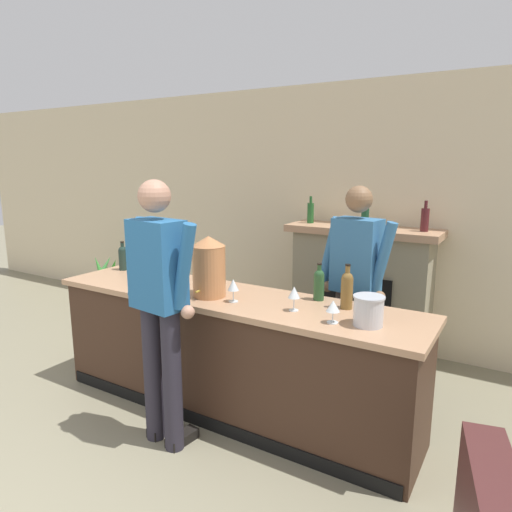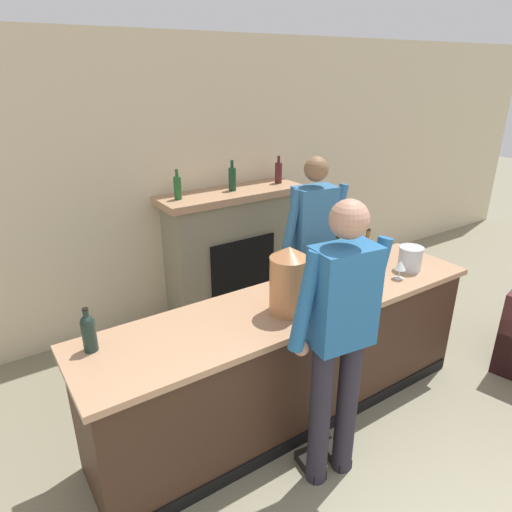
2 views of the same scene
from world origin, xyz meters
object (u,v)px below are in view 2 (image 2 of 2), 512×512
Objects in this scene: fireplace_stone at (232,250)px; wine_glass_front_right at (318,287)px; copper_dispenser at (289,280)px; wine_bottle_port_short at (89,331)px; wine_glass_by_dispenser at (400,266)px; wine_bottle_chardonnay_pale at (337,254)px; wine_glass_near_bucket at (362,269)px; person_customer at (339,338)px; ice_bucket_steel at (410,258)px; wine_bottle_merlot_tall at (367,249)px; person_bartender at (313,245)px.

wine_glass_front_right is (-0.37, -1.77, 0.40)m from fireplace_stone.
copper_dispenser reaches higher than wine_bottle_port_short.
fireplace_stone is at bearing 102.77° from wine_glass_by_dispenser.
wine_bottle_chardonnay_pale reaches higher than wine_bottle_port_short.
wine_glass_near_bucket is (0.47, 0.05, 0.00)m from wine_glass_front_right.
person_customer reaches higher than ice_bucket_steel.
wine_bottle_merlot_tall is 1.85× the size of wine_glass_front_right.
person_customer reaches higher than wine_glass_front_right.
wine_bottle_merlot_tall is at bearing -0.42° from wine_bottle_port_short.
copper_dispenser is 1.03m from wine_glass_by_dispenser.
fireplace_stone is 3.50× the size of copper_dispenser.
wine_bottle_port_short is at bearing 172.57° from wine_glass_near_bucket.
ice_bucket_steel is 0.22m from wine_glass_by_dispenser.
ice_bucket_steel is (0.35, -0.77, 0.06)m from person_bartender.
copper_dispenser is (0.03, 0.51, 0.15)m from person_customer.
person_bartender is 3.83× the size of copper_dispenser.
ice_bucket_steel is 1.13× the size of wine_glass_near_bucket.
fireplace_stone is at bearing 95.60° from wine_bottle_chardonnay_pale.
person_customer reaches higher than wine_glass_by_dispenser.
wine_bottle_merlot_tall is at bearing -75.61° from fireplace_stone.
wine_glass_near_bucket is (-0.04, -0.32, -0.00)m from wine_bottle_chardonnay_pale.
person_bartender is 2.14m from wine_bottle_port_short.
wine_bottle_chardonnay_pale is (0.14, -1.41, 0.41)m from fireplace_stone.
wine_glass_front_right reaches higher than wine_glass_by_dispenser.
wine_glass_near_bucket is at bearing -7.43° from wine_bottle_port_short.
wine_bottle_port_short is at bearing 146.60° from person_customer.
person_bartender reaches higher than wine_glass_near_bucket.
person_customer is 0.53m from copper_dispenser.
wine_bottle_port_short is at bearing 179.58° from wine_bottle_merlot_tall.
person_bartender reaches higher than wine_bottle_port_short.
person_bartender is at bearing 99.96° from wine_glass_by_dispenser.
person_bartender is 10.30× the size of wine_glass_near_bucket.
wine_bottle_merlot_tall is 2.13× the size of wine_glass_by_dispenser.
fireplace_stone is at bearing 74.31° from person_customer.
copper_dispenser is at bearing 176.08° from wine_glass_by_dispenser.
copper_dispenser reaches higher than ice_bucket_steel.
copper_dispenser is (-0.87, -0.77, 0.20)m from person_bartender.
wine_glass_front_right is (-0.76, -0.28, -0.02)m from wine_bottle_merlot_tall.
copper_dispenser is 0.83m from wine_bottle_chardonnay_pale.
fireplace_stone reaches higher than wine_bottle_merlot_tall.
person_customer is 9.46× the size of ice_bucket_steel.
wine_glass_near_bucket is at bearing -86.87° from fireplace_stone.
person_bartender is (0.90, 1.28, -0.04)m from person_customer.
wine_bottle_chardonnay_pale is at bearing 2.03° from wine_bottle_port_short.
person_bartender is 6.49× the size of wine_bottle_port_short.
wine_bottle_chardonnay_pale is at bearing 82.24° from wine_glass_near_bucket.
person_customer reaches higher than wine_bottle_merlot_tall.
person_bartender is 0.85m from ice_bucket_steel.
copper_dispenser is at bearing -12.53° from wine_bottle_port_short.
fireplace_stone is at bearing 109.47° from ice_bucket_steel.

